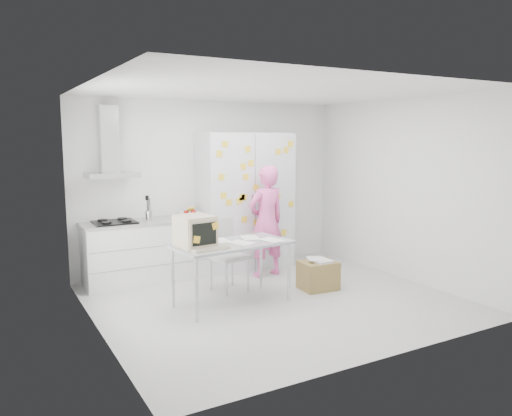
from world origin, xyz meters
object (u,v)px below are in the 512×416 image
chair (226,250)px  cardboard_box (318,275)px  person (266,221)px  desk (209,238)px

chair → cardboard_box: 1.35m
person → desk: (-1.37, -0.94, 0.05)m
desk → cardboard_box: desk is taller
cardboard_box → chair: bearing=151.8°
cardboard_box → person: bearing=106.5°
chair → cardboard_box: bearing=-38.2°
person → cardboard_box: (0.29, -0.96, -0.65)m
chair → cardboard_box: (1.15, -0.62, -0.36)m
cardboard_box → desk: bearing=179.1°
desk → person: bearing=28.4°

